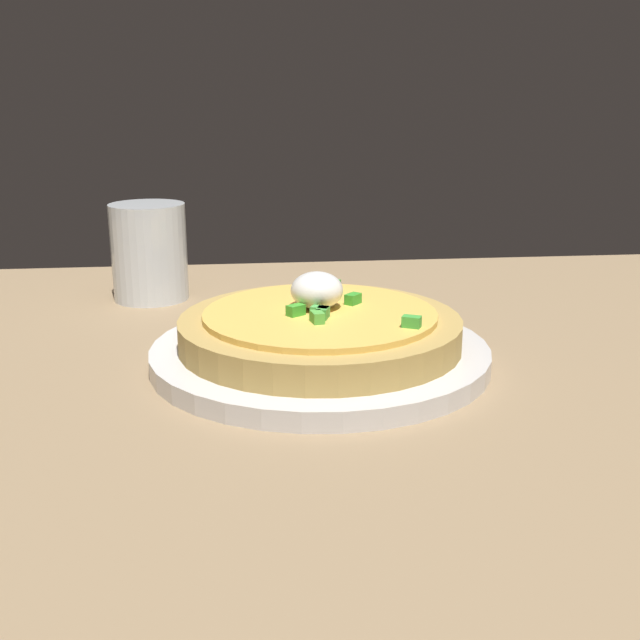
% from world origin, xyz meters
% --- Properties ---
extents(dining_table, '(1.24, 0.68, 0.03)m').
position_xyz_m(dining_table, '(0.00, 0.00, 0.02)').
color(dining_table, '#927856').
rests_on(dining_table, ground).
extents(plate, '(0.26, 0.26, 0.01)m').
position_xyz_m(plate, '(0.05, -0.02, 0.04)').
color(plate, silver).
rests_on(plate, dining_table).
extents(pizza, '(0.21, 0.21, 0.05)m').
position_xyz_m(pizza, '(0.05, -0.02, 0.06)').
color(pizza, tan).
rests_on(pizza, plate).
extents(cup_far, '(0.07, 0.07, 0.09)m').
position_xyz_m(cup_far, '(-0.10, 0.19, 0.07)').
color(cup_far, silver).
rests_on(cup_far, dining_table).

